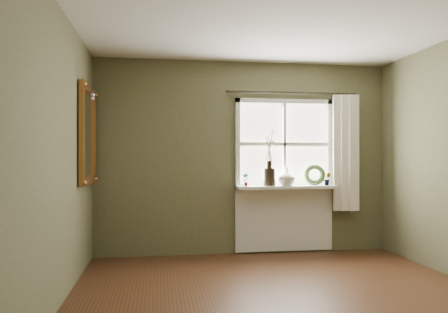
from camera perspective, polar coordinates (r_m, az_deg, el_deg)
name	(u,v)px	position (r m, az deg, el deg)	size (l,w,h in m)	color
floor	(297,310)	(3.96, 9.45, -19.20)	(4.50, 4.50, 0.00)	#412414
ceiling	(296,4)	(3.97, 9.42, 19.07)	(4.50, 4.50, 0.00)	silver
wall_back	(244,157)	(5.98, 2.60, -0.13)	(4.00, 0.10, 2.60)	brown
wall_left	(42,157)	(3.67, -22.62, -0.02)	(0.10, 4.50, 2.60)	brown
window_frame	(284,144)	(6.04, 7.85, 1.58)	(1.36, 0.06, 1.24)	white
window_sill	(286,187)	(5.95, 8.15, -3.98)	(1.36, 0.26, 0.04)	white
window_apron	(284,219)	(6.10, 7.86, -8.04)	(1.36, 0.04, 0.88)	white
dark_jug	(269,177)	(5.88, 5.94, -2.67)	(0.16, 0.16, 0.24)	black
cream_vase	(287,176)	(5.94, 8.18, -2.58)	(0.24, 0.24, 0.25)	beige
wreath	(315,177)	(6.11, 11.74, -2.65)	(0.29, 0.29, 0.07)	#30451E
potted_plant_left	(246,179)	(5.80, 2.85, -3.01)	(0.09, 0.06, 0.17)	#30451E
potted_plant_right	(327,179)	(6.13, 13.36, -2.86)	(0.10, 0.08, 0.17)	#30451E
curtain	(345,153)	(6.24, 15.53, 0.48)	(0.36, 0.12, 1.59)	white
curtain_rod	(292,93)	(6.08, 8.92, 8.20)	(0.03, 0.03, 1.84)	black
gilt_mirror	(88,135)	(5.28, -17.35, 2.70)	(0.10, 0.95, 1.13)	white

